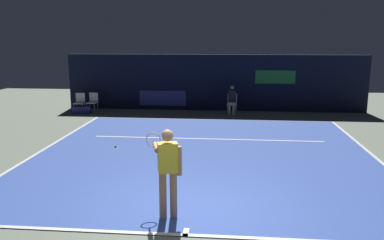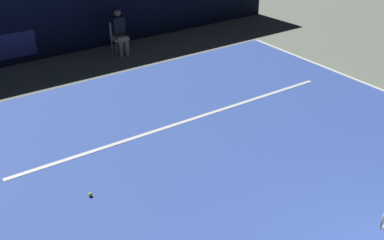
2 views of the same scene
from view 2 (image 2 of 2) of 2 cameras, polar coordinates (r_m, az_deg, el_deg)
ground_plane at (r=9.32m, az=5.23°, el=-4.43°), size 28.57×28.57×0.00m
court_surface at (r=9.31m, az=5.23°, el=-4.40°), size 9.90×10.03×0.01m
line_service at (r=10.52m, az=-0.83°, el=-0.17°), size 7.72×0.10×0.01m
back_wall at (r=14.77m, az=-13.47°, el=12.77°), size 13.91×0.33×2.60m
line_judge_on_chair at (r=14.35m, az=-8.47°, el=10.24°), size 0.46×0.54×1.32m
tennis_ball at (r=8.42m, az=-11.80°, el=-8.52°), size 0.07×0.07×0.07m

